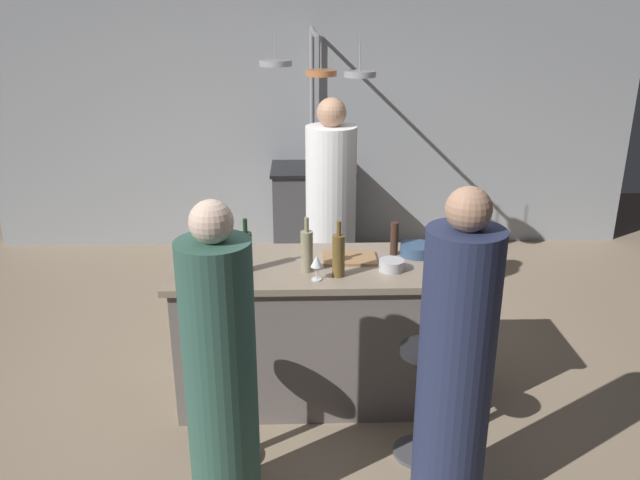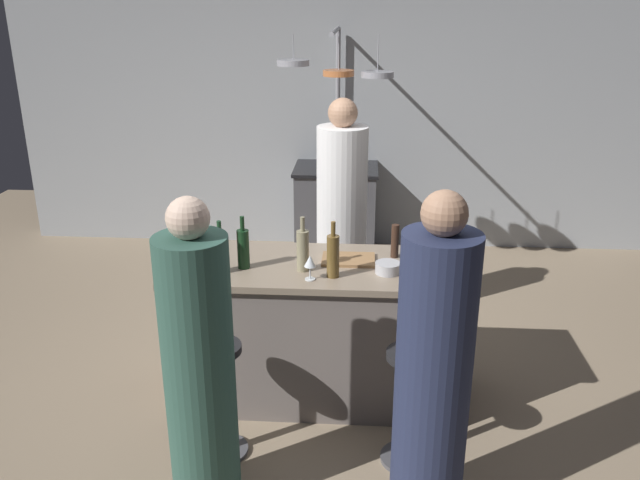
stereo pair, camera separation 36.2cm
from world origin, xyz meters
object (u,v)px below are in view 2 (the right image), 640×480
wine_bottle_green (221,253)px  wine_glass_near_left_guest (433,258)px  stove_range (336,212)px  pepper_mill (395,241)px  bar_stool_left (220,395)px  cutting_board (348,259)px  guest_left (199,372)px  mixing_bowl_blue (418,253)px  bar_stool_right (409,402)px  wine_bottle_red (243,248)px  mixing_bowl_wooden (191,264)px  wine_bottle_amber (333,255)px  chef (341,225)px  wine_glass_near_right_guest (310,262)px  mixing_bowl_steel (388,268)px  wine_bottle_white (303,250)px  guest_right (433,378)px

wine_bottle_green → wine_glass_near_left_guest: 1.22m
stove_range → pepper_mill: pepper_mill is taller
bar_stool_left → cutting_board: 1.10m
cutting_board → guest_left: bearing=-122.7°
cutting_board → wine_bottle_green: size_ratio=1.02×
mixing_bowl_blue → bar_stool_right: bearing=-95.7°
wine_bottle_red → mixing_bowl_wooden: wine_bottle_red is taller
guest_left → wine_bottle_amber: size_ratio=4.83×
chef → wine_glass_near_right_guest: size_ratio=12.01×
stove_range → bar_stool_right: 3.12m
wine_bottle_amber → mixing_bowl_wooden: 0.83m
bar_stool_left → wine_bottle_amber: bearing=37.0°
pepper_mill → mixing_bowl_blue: size_ratio=1.01×
chef → wine_bottle_green: size_ratio=5.57×
wine_glass_near_left_guest → wine_glass_near_right_guest: bearing=-171.0°
wine_bottle_amber → mixing_bowl_steel: bearing=13.2°
wine_glass_near_right_guest → mixing_bowl_blue: size_ratio=0.70×
stove_range → wine_bottle_white: 2.62m
bar_stool_left → bar_stool_right: size_ratio=1.00×
mixing_bowl_wooden → pepper_mill: bearing=14.1°
wine_bottle_green → mixing_bowl_wooden: (-0.18, 0.01, -0.08)m
cutting_board → mixing_bowl_steel: 0.29m
bar_stool_right → wine_glass_near_left_guest: 0.82m
pepper_mill → guest_right: bearing=-83.3°
stove_range → mixing_bowl_blue: (0.60, -2.32, 0.49)m
wine_glass_near_left_guest → mixing_bowl_blue: wine_glass_near_left_guest is taller
chef → cutting_board: chef is taller
mixing_bowl_wooden → wine_bottle_white: bearing=4.6°
stove_range → chef: chef is taller
bar_stool_right → wine_bottle_white: size_ratio=2.07×
bar_stool_left → mixing_bowl_steel: 1.18m
bar_stool_right → wine_bottle_red: size_ratio=2.13×
guest_left → stove_range: bearing=81.8°
guest_right → mixing_bowl_wooden: size_ratio=7.91×
chef → mixing_bowl_blue: (0.50, -0.84, 0.12)m
cutting_board → wine_bottle_white: (-0.26, -0.16, 0.12)m
guest_right → wine_bottle_white: guest_right is taller
bar_stool_right → wine_bottle_amber: wine_bottle_amber is taller
stove_range → wine_glass_near_right_guest: (-0.03, -2.68, 0.56)m
wine_bottle_red → wine_bottle_amber: bearing=-10.1°
bar_stool_right → wine_glass_near_left_guest: wine_glass_near_left_guest is taller
wine_glass_near_right_guest → cutting_board: bearing=54.6°
guest_left → pepper_mill: guest_left is taller
guest_left → mixing_bowl_blue: size_ratio=7.74×
bar_stool_left → mixing_bowl_blue: (1.10, 0.75, 0.56)m
stove_range → pepper_mill: (0.46, -2.30, 0.56)m
mixing_bowl_wooden → wine_bottle_red: bearing=13.1°
guest_right → wine_bottle_green: guest_right is taller
wine_bottle_amber → mixing_bowl_wooden: size_ratio=1.58×
wine_glass_near_left_guest → pepper_mill: bearing=127.6°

